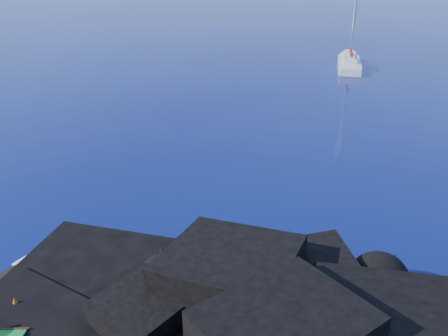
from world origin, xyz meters
name	(u,v)px	position (x,y,z in m)	size (l,w,h in m)	color
beach	(35,333)	(4.50, 0.50, 0.00)	(8.50, 6.00, 0.70)	black
surf_foam	(130,277)	(5.00, 5.00, 0.00)	(10.00, 8.00, 0.06)	white
sailboat	(349,68)	(-3.75, 52.40, 0.00)	(2.81, 13.41, 14.06)	silver
deck_chair	(3,331)	(4.42, -0.54, 0.92)	(1.67, 0.73, 1.15)	#1C7E29
marker_cone	(15,303)	(3.08, 0.65, 0.62)	(0.36, 0.36, 0.55)	#CE680A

